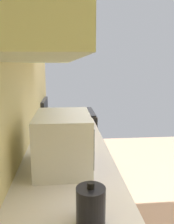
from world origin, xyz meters
TOP-DOWN VIEW (x-y plane):
  - wall_back at (0.00, 1.59)m, footprint 3.78×0.12m
  - oven_range at (1.37, 1.20)m, footprint 0.60×0.68m
  - microwave at (-0.23, 1.25)m, footprint 0.44×0.33m
  - bowl at (0.38, 1.14)m, footprint 0.18×0.18m
  - kettle at (-0.76, 1.14)m, footprint 0.16×0.12m

SIDE VIEW (x-z plane):
  - oven_range at x=1.37m, z-range -0.07..0.99m
  - bowl at x=0.38m, z-range 0.89..0.95m
  - kettle at x=-0.76m, z-range 0.87..1.05m
  - microwave at x=-0.23m, z-range 0.89..1.22m
  - wall_back at x=0.00m, z-range 0.00..2.60m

